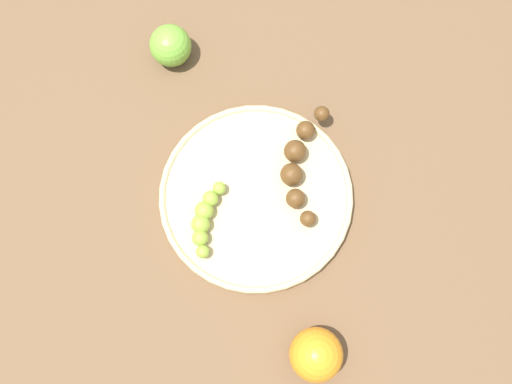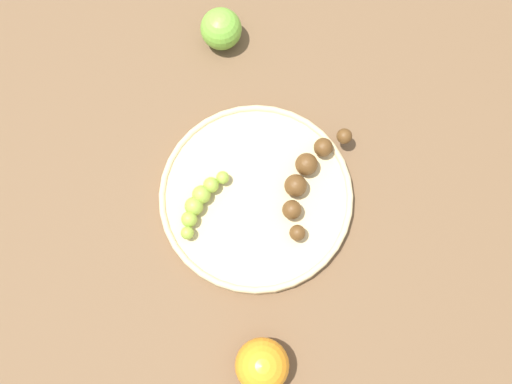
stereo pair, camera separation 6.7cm
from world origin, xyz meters
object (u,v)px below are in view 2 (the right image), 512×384
Objects in this scene: orange_fruit at (262,365)px; apple_green at (221,29)px; banana_green at (200,202)px; fruit_bowl at (256,196)px; banana_overripe at (307,177)px.

orange_fruit reaches higher than apple_green.
orange_fruit is at bearing 142.37° from banana_green.
banana_overripe is (0.07, -0.04, 0.02)m from fruit_bowl.
banana_green is at bearing -139.98° from apple_green.
apple_green is (0.15, 0.24, 0.02)m from fruit_bowl.
orange_fruit is (-0.24, -0.15, 0.00)m from banana_overripe.
fruit_bowl is 0.28m from apple_green.
banana_overripe is 2.47× the size of orange_fruit.
apple_green reaches higher than banana_overripe.
fruit_bowl is 1.59× the size of banana_overripe.
apple_green is at bearing -64.55° from banana_green.
banana_overripe is at bearing -27.82° from fruit_bowl.
banana_overripe is 1.62× the size of banana_green.
banana_overripe is 2.76× the size of apple_green.
orange_fruit is (-0.17, -0.18, 0.03)m from fruit_bowl.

